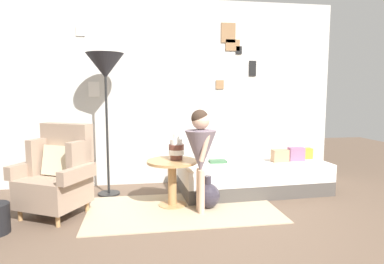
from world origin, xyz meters
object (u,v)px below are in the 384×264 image
(person_child, at_px, (201,147))
(demijohn_near, at_px, (208,195))
(armchair, at_px, (58,174))
(floor_lamp, at_px, (105,70))
(book_on_daybed, at_px, (218,161))
(side_table, at_px, (172,173))
(vase_striped, at_px, (176,149))
(daybed, at_px, (253,177))

(person_child, relative_size, demijohn_near, 3.06)
(person_child, bearing_deg, armchair, 172.17)
(armchair, xyz_separation_m, demijohn_near, (1.62, -0.08, -0.29))
(floor_lamp, bearing_deg, demijohn_near, -31.46)
(book_on_daybed, bearing_deg, demijohn_near, -114.23)
(demijohn_near, bearing_deg, side_table, 161.37)
(armchair, distance_m, side_table, 1.24)
(armchair, xyz_separation_m, person_child, (1.52, -0.21, 0.28))
(side_table, distance_m, vase_striped, 0.28)
(armchair, distance_m, book_on_daybed, 1.94)
(vase_striped, height_order, person_child, person_child)
(armchair, xyz_separation_m, side_table, (1.23, 0.06, -0.05))
(armchair, bearing_deg, book_on_daybed, 14.55)
(floor_lamp, xyz_separation_m, book_on_daybed, (1.41, -0.14, -1.17))
(floor_lamp, bearing_deg, person_child, -38.73)
(side_table, relative_size, floor_lamp, 0.32)
(daybed, distance_m, book_on_daybed, 0.52)
(floor_lamp, bearing_deg, vase_striped, -33.18)
(side_table, relative_size, person_child, 0.51)
(floor_lamp, distance_m, demijohn_near, 1.97)
(side_table, bearing_deg, armchair, -177.44)
(person_child, bearing_deg, book_on_daybed, 62.57)
(daybed, relative_size, demijohn_near, 5.25)
(vase_striped, bearing_deg, armchair, -175.83)
(vase_striped, xyz_separation_m, demijohn_near, (0.33, -0.17, -0.51))
(vase_striped, relative_size, demijohn_near, 0.81)
(book_on_daybed, distance_m, demijohn_near, 0.67)
(daybed, relative_size, side_table, 3.36)
(side_table, distance_m, demijohn_near, 0.47)
(daybed, relative_size, person_child, 1.72)
(armchair, bearing_deg, vase_striped, 4.17)
(armchair, relative_size, daybed, 0.50)
(side_table, xyz_separation_m, person_child, (0.28, -0.26, 0.34))
(armchair, distance_m, floor_lamp, 1.39)
(side_table, xyz_separation_m, floor_lamp, (-0.76, 0.57, 1.20))
(armchair, bearing_deg, side_table, 2.56)
(vase_striped, bearing_deg, person_child, -53.23)
(person_child, height_order, demijohn_near, person_child)
(armchair, height_order, floor_lamp, floor_lamp)
(armchair, relative_size, vase_striped, 3.25)
(armchair, relative_size, side_table, 1.69)
(daybed, relative_size, floor_lamp, 1.08)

